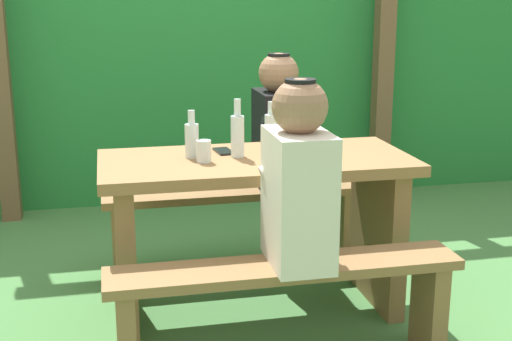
% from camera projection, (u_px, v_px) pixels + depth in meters
% --- Properties ---
extents(ground_plane, '(12.00, 12.00, 0.00)m').
position_uv_depth(ground_plane, '(256.00, 310.00, 3.31)').
color(ground_plane, '#487D41').
extents(hedge_backdrop, '(6.40, 1.00, 1.96)m').
position_uv_depth(hedge_backdrop, '(190.00, 59.00, 5.30)').
color(hedge_backdrop, '#267B34').
rests_on(hedge_backdrop, ground_plane).
extents(pergola_post_right, '(0.12, 0.12, 2.01)m').
position_uv_depth(pergola_post_right, '(384.00, 60.00, 4.93)').
color(pergola_post_right, brown).
rests_on(pergola_post_right, ground_plane).
extents(picnic_table, '(1.40, 0.64, 0.75)m').
position_uv_depth(picnic_table, '(256.00, 208.00, 3.19)').
color(picnic_table, olive).
rests_on(picnic_table, ground_plane).
extents(bench_near, '(1.40, 0.24, 0.45)m').
position_uv_depth(bench_near, '(285.00, 294.00, 2.72)').
color(bench_near, olive).
rests_on(bench_near, ground_plane).
extents(bench_far, '(1.40, 0.24, 0.45)m').
position_uv_depth(bench_far, '(235.00, 212.00, 3.74)').
color(bench_far, olive).
rests_on(bench_far, ground_plane).
extents(person_white_shirt, '(0.25, 0.35, 0.72)m').
position_uv_depth(person_white_shirt, '(298.00, 180.00, 2.62)').
color(person_white_shirt, silver).
rests_on(person_white_shirt, bench_near).
extents(person_black_coat, '(0.25, 0.35, 0.72)m').
position_uv_depth(person_black_coat, '(278.00, 127.00, 3.67)').
color(person_black_coat, black).
rests_on(person_black_coat, bench_far).
extents(drinking_glass, '(0.07, 0.07, 0.10)m').
position_uv_depth(drinking_glass, '(204.00, 151.00, 3.03)').
color(drinking_glass, silver).
rests_on(drinking_glass, picnic_table).
extents(bottle_left, '(0.06, 0.06, 0.23)m').
position_uv_depth(bottle_left, '(271.00, 131.00, 3.23)').
color(bottle_left, silver).
rests_on(bottle_left, picnic_table).
extents(bottle_right, '(0.06, 0.06, 0.21)m').
position_uv_depth(bottle_right, '(192.00, 139.00, 3.10)').
color(bottle_right, silver).
rests_on(bottle_right, picnic_table).
extents(bottle_center, '(0.06, 0.06, 0.26)m').
position_uv_depth(bottle_center, '(238.00, 134.00, 3.11)').
color(bottle_center, silver).
rests_on(bottle_center, picnic_table).
extents(cell_phone, '(0.09, 0.15, 0.01)m').
position_uv_depth(cell_phone, '(224.00, 151.00, 3.22)').
color(cell_phone, black).
rests_on(cell_phone, picnic_table).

